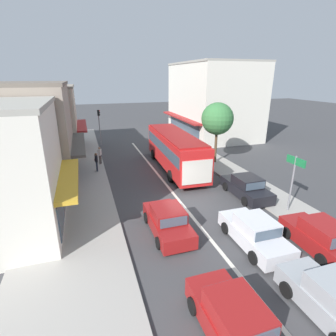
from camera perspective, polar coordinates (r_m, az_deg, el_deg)
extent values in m
plane|color=#3F3F42|center=(16.91, 3.71, -8.63)|extent=(140.00, 140.00, 0.00)
cube|color=silver|center=(20.32, -0.42, -3.59)|extent=(0.20, 28.00, 0.01)
cube|color=#A39E96|center=(21.38, -19.82, -3.42)|extent=(5.20, 44.00, 0.14)
cube|color=#A39E96|center=(24.40, 12.15, 0.10)|extent=(2.80, 44.00, 0.12)
cube|color=gold|center=(15.23, -21.03, -2.06)|extent=(1.10, 6.45, 0.20)
cube|color=#425160|center=(15.75, -21.99, -6.63)|extent=(0.06, 5.61, 1.80)
cube|color=gray|center=(23.13, -29.19, 6.24)|extent=(7.04, 8.79, 7.29)
cube|color=#4C4742|center=(22.88, -19.05, 5.09)|extent=(1.10, 8.08, 0.20)
cube|color=#425160|center=(23.23, -19.73, 1.87)|extent=(0.06, 7.03, 1.80)
cube|color=#6E6358|center=(22.74, -30.78, 15.47)|extent=(7.20, 8.79, 0.24)
cube|color=beige|center=(31.59, -26.42, 9.11)|extent=(7.76, 8.31, 6.78)
cube|color=maroon|center=(31.36, -18.35, 8.79)|extent=(1.10, 7.65, 0.20)
cube|color=#425160|center=(31.61, -18.87, 6.40)|extent=(0.06, 6.65, 1.80)
cube|color=gray|center=(31.28, -27.40, 15.42)|extent=(7.92, 8.31, 0.24)
cube|color=silver|center=(37.35, 9.72, 14.17)|extent=(8.44, 13.07, 9.45)
cube|color=maroon|center=(35.70, 2.74, 10.91)|extent=(1.10, 12.03, 0.20)
cube|color=#425160|center=(36.06, 3.34, 8.89)|extent=(0.06, 10.46, 1.80)
cube|color=#A19D92|center=(37.25, 10.17, 21.60)|extent=(8.60, 13.07, 0.24)
cube|color=red|center=(23.29, 1.50, 3.99)|extent=(2.95, 10.89, 2.70)
cube|color=#425160|center=(23.19, 1.51, 4.96)|extent=(2.97, 10.46, 0.90)
cube|color=beige|center=(18.48, 6.41, -0.93)|extent=(2.25, 0.15, 1.76)
cube|color=maroon|center=(22.96, 1.53, 7.39)|extent=(2.78, 10.03, 0.12)
cylinder|color=black|center=(26.46, -3.24, 2.97)|extent=(0.30, 0.97, 0.96)
cylinder|color=black|center=(27.07, 1.94, 3.38)|extent=(0.30, 0.97, 0.96)
cylinder|color=black|center=(20.65, 0.55, -1.78)|extent=(0.30, 0.97, 0.96)
cylinder|color=black|center=(21.43, 6.99, -1.13)|extent=(0.30, 0.97, 0.96)
cube|color=silver|center=(14.01, 18.18, -13.71)|extent=(1.76, 4.22, 0.72)
cube|color=silver|center=(13.60, 18.72, -11.57)|extent=(1.58, 1.82, 0.60)
cube|color=#425160|center=(14.24, 16.57, -9.85)|extent=(1.44, 0.07, 0.51)
cube|color=#425160|center=(12.99, 21.10, -13.43)|extent=(1.40, 0.07, 0.48)
cylinder|color=black|center=(14.57, 12.38, -12.66)|extent=(0.19, 0.62, 0.62)
cylinder|color=black|center=(15.41, 18.08, -11.31)|extent=(0.19, 0.62, 0.62)
cylinder|color=black|center=(12.86, 18.12, -18.07)|extent=(0.19, 0.62, 0.62)
cylinder|color=black|center=(13.81, 24.22, -16.06)|extent=(0.19, 0.62, 0.62)
cube|color=maroon|center=(9.90, 13.47, -29.75)|extent=(1.67, 3.71, 0.76)
cube|color=maroon|center=(9.22, 14.95, -28.12)|extent=(1.54, 1.91, 0.64)
cube|color=#425160|center=(9.78, 11.60, -24.41)|extent=(1.40, 0.07, 0.54)
cylinder|color=black|center=(10.41, 5.44, -27.74)|extent=(0.19, 0.62, 0.62)
cylinder|color=black|center=(11.01, 14.11, -25.13)|extent=(0.19, 0.62, 0.62)
cube|color=maroon|center=(14.26, -0.11, -11.97)|extent=(1.72, 4.20, 0.72)
cube|color=maroon|center=(13.85, 0.02, -9.84)|extent=(1.56, 1.80, 0.60)
cube|color=#425160|center=(14.62, -1.11, -8.17)|extent=(1.44, 0.06, 0.51)
cube|color=#425160|center=(13.09, 1.28, -11.71)|extent=(1.40, 0.06, 0.48)
cylinder|color=black|center=(15.22, -4.73, -10.74)|extent=(0.18, 0.62, 0.62)
cylinder|color=black|center=(15.63, 1.50, -9.80)|extent=(0.18, 0.62, 0.62)
cylinder|color=black|center=(13.16, -2.07, -16.01)|extent=(0.18, 0.62, 0.62)
cylinder|color=black|center=(13.64, 5.13, -14.68)|extent=(0.18, 0.62, 0.62)
cube|color=#9EA3A8|center=(11.62, 31.80, -23.71)|extent=(1.64, 3.70, 0.76)
cube|color=#425160|center=(11.50, 29.85, -19.30)|extent=(1.40, 0.06, 0.54)
cylinder|color=black|center=(11.78, 24.44, -23.01)|extent=(0.18, 0.62, 0.62)
cylinder|color=black|center=(12.78, 30.30, -20.31)|extent=(0.18, 0.62, 0.62)
cube|color=maroon|center=(14.91, 29.79, -13.28)|extent=(1.77, 3.76, 0.76)
cube|color=maroon|center=(14.40, 31.09, -11.45)|extent=(1.59, 1.95, 0.64)
cube|color=#425160|center=(14.97, 28.45, -9.81)|extent=(1.40, 0.11, 0.54)
cylinder|color=black|center=(15.16, 24.44, -12.74)|extent=(0.20, 0.63, 0.62)
cylinder|color=black|center=(16.19, 29.00, -11.38)|extent=(0.20, 0.63, 0.62)
cylinder|color=black|center=(13.88, 30.43, -16.97)|extent=(0.20, 0.63, 0.62)
cube|color=black|center=(19.01, 16.58, -4.46)|extent=(1.77, 4.22, 0.72)
cube|color=black|center=(18.69, 16.94, -2.73)|extent=(1.58, 1.82, 0.60)
cube|color=#425160|center=(19.40, 15.45, -1.77)|extent=(1.44, 0.08, 0.51)
cube|color=#425160|center=(18.00, 18.54, -3.76)|extent=(1.40, 0.08, 0.48)
cylinder|color=black|center=(19.63, 12.42, -3.95)|extent=(0.19, 0.62, 0.62)
cylinder|color=black|center=(20.50, 16.63, -3.31)|extent=(0.19, 0.62, 0.62)
cylinder|color=black|center=(17.70, 16.40, -6.97)|extent=(0.19, 0.62, 0.62)
cylinder|color=black|center=(18.66, 20.85, -6.09)|extent=(0.19, 0.62, 0.62)
cylinder|color=gray|center=(32.83, -14.67, 8.51)|extent=(0.12, 0.12, 4.20)
cube|color=black|center=(32.56, -14.93, 11.53)|extent=(0.24, 0.24, 0.68)
sphere|color=red|center=(32.54, -14.72, 11.95)|extent=(0.13, 0.13, 0.13)
sphere|color=black|center=(32.57, -14.68, 11.57)|extent=(0.13, 0.13, 0.13)
sphere|color=black|center=(32.60, -14.65, 11.18)|extent=(0.13, 0.13, 0.13)
cylinder|color=gray|center=(17.29, 25.32, -3.36)|extent=(0.10, 0.10, 3.60)
cube|color=#19753D|center=(16.80, 26.09, 1.36)|extent=(0.08, 1.40, 0.44)
cube|color=white|center=(16.83, 26.20, 1.37)|extent=(0.01, 1.10, 0.10)
cylinder|color=brown|center=(25.30, 10.33, 4.58)|extent=(0.24, 0.24, 3.23)
cylinder|color=brown|center=(25.23, 10.17, 9.05)|extent=(0.10, 0.85, 0.72)
cylinder|color=brown|center=(25.11, 11.59, 8.95)|extent=(1.03, 0.10, 0.75)
cylinder|color=brown|center=(24.46, 11.14, 9.05)|extent=(0.10, 1.00, 1.02)
cylinder|color=brown|center=(24.68, 9.78, 9.09)|extent=(0.88, 0.10, 0.91)
sphere|color=#38753D|center=(24.77, 10.70, 10.50)|extent=(2.94, 2.94, 2.94)
cylinder|color=#232838|center=(23.35, -15.19, 0.26)|extent=(0.14, 0.14, 0.84)
cylinder|color=#232838|center=(23.52, -15.23, 0.40)|extent=(0.14, 0.14, 0.84)
cube|color=black|center=(23.22, -15.36, 1.96)|extent=(0.23, 0.37, 0.56)
sphere|color=brown|center=(23.11, -15.45, 2.91)|extent=(0.22, 0.22, 0.22)
cylinder|color=black|center=(22.99, -15.30, 1.80)|extent=(0.09, 0.09, 0.54)
cylinder|color=black|center=(23.45, -15.42, 2.13)|extent=(0.09, 0.09, 0.54)
cube|color=maroon|center=(23.57, -15.44, 1.75)|extent=(0.24, 0.11, 0.22)
cylinder|color=#4C4742|center=(25.24, -14.61, 1.74)|extent=(0.14, 0.14, 0.84)
cylinder|color=#4C4742|center=(25.39, -14.42, 1.86)|extent=(0.14, 0.14, 0.84)
cube|color=beige|center=(25.12, -14.65, 3.32)|extent=(0.38, 0.42, 0.56)
sphere|color=#9E7051|center=(25.01, -14.72, 4.20)|extent=(0.22, 0.22, 0.22)
cylinder|color=beige|center=(24.92, -14.91, 3.17)|extent=(0.09, 0.09, 0.54)
cylinder|color=beige|center=(25.32, -14.39, 3.47)|extent=(0.09, 0.09, 0.54)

